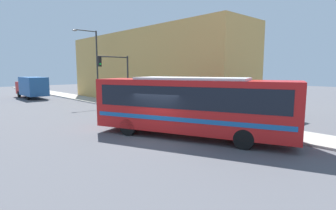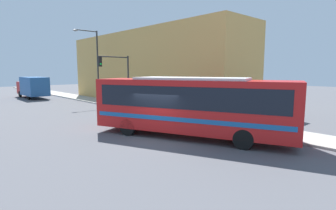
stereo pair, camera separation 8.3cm
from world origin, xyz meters
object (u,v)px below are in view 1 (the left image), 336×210
at_px(city_bus, 191,103).
at_px(pedestrian_near_corner, 119,95).
at_px(parking_meter, 146,102).
at_px(fire_hydrant, 181,113).
at_px(traffic_light_pole, 118,72).
at_px(street_lamp, 94,60).
at_px(delivery_truck, 32,87).

bearing_deg(city_bus, pedestrian_near_corner, 49.27).
bearing_deg(parking_meter, fire_hydrant, -90.00).
distance_m(city_bus, fire_hydrant, 5.81).
distance_m(city_bus, parking_meter, 9.47).
height_order(fire_hydrant, traffic_light_pole, traffic_light_pole).
distance_m(parking_meter, pedestrian_near_corner, 6.94).
bearing_deg(city_bus, street_lamp, 56.28).
distance_m(delivery_truck, street_lamp, 12.03).
distance_m(delivery_truck, traffic_light_pole, 17.62).
relative_size(fire_hydrant, traffic_light_pole, 0.14).
relative_size(city_bus, street_lamp, 1.40).
relative_size(traffic_light_pole, parking_meter, 4.00).
bearing_deg(street_lamp, pedestrian_near_corner, -60.33).
distance_m(delivery_truck, pedestrian_near_corner, 14.58).
relative_size(fire_hydrant, street_lamp, 0.09).
bearing_deg(delivery_truck, pedestrian_near_corner, -68.77).
height_order(traffic_light_pole, pedestrian_near_corner, traffic_light_pole).
bearing_deg(fire_hydrant, delivery_truck, 98.88).
relative_size(delivery_truck, street_lamp, 0.89).
bearing_deg(city_bus, fire_hydrant, 27.07).
xyz_separation_m(traffic_light_pole, pedestrian_near_corner, (2.40, 3.68, -2.56)).
bearing_deg(delivery_truck, traffic_light_pole, -80.55).
height_order(city_bus, parking_meter, city_bus).
distance_m(traffic_light_pole, street_lamp, 6.53).
bearing_deg(street_lamp, delivery_truck, 109.01).
height_order(city_bus, delivery_truck, city_bus).
height_order(city_bus, street_lamp, street_lamp).
relative_size(fire_hydrant, parking_meter, 0.58).
distance_m(parking_meter, street_lamp, 10.23).
bearing_deg(traffic_light_pole, city_bus, -102.54).
xyz_separation_m(city_bus, traffic_light_pole, (2.63, 11.81, 1.65)).
relative_size(city_bus, fire_hydrant, 15.61).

